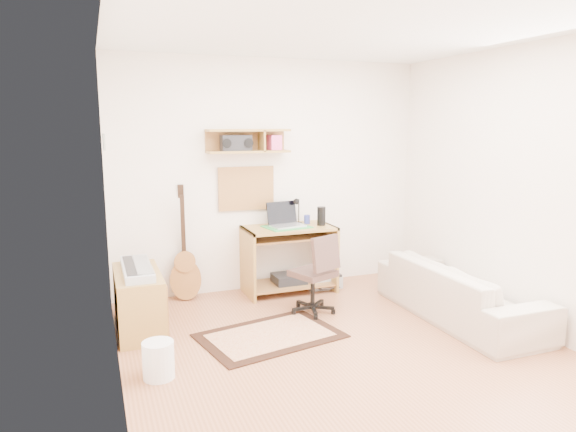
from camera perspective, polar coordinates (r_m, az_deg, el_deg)
name	(u,v)px	position (r m, az deg, el deg)	size (l,w,h in m)	color
floor	(349,355)	(4.52, 6.72, -14.78)	(3.60, 4.00, 0.01)	#AA6B46
ceiling	(357,25)	(4.16, 7.50, 19.91)	(3.60, 4.00, 0.01)	white
back_wall	(271,176)	(5.98, -1.89, 4.42)	(3.60, 0.01, 2.60)	white
left_wall	(111,213)	(3.68, -18.69, 0.34)	(0.01, 4.00, 2.60)	white
right_wall	(530,189)	(5.23, 24.91, 2.68)	(0.01, 4.00, 2.60)	white
wall_shelf	(248,141)	(5.74, -4.36, 8.16)	(0.90, 0.25, 0.26)	#AC813C
cork_board	(246,188)	(5.88, -4.58, 3.02)	(0.64, 0.03, 0.49)	#A57A52
wall_photo	(104,142)	(5.13, -19.42, 7.63)	(0.02, 0.20, 0.15)	#4C8CBF
desk	(289,259)	(5.92, 0.10, -4.74)	(1.00, 0.55, 0.75)	#AC813C
laptop	(287,215)	(5.78, -0.12, 0.12)	(0.36, 0.36, 0.28)	silver
speaker	(321,216)	(5.91, 3.65, -0.01)	(0.10, 0.10, 0.21)	black
desk_lamp	(299,211)	(6.00, 1.18, 0.56)	(0.10, 0.10, 0.29)	black
pencil_cup	(307,219)	(6.01, 2.08, -0.36)	(0.07, 0.07, 0.10)	#2F388F
boombox	(236,143)	(5.70, -5.70, 7.93)	(0.32, 0.15, 0.17)	black
rug	(270,335)	(4.82, -1.97, -12.89)	(1.21, 0.81, 0.02)	beige
task_chair	(313,273)	(5.25, 2.72, -6.25)	(0.42, 0.42, 0.83)	#3D2A24
cabinet	(139,301)	(5.06, -15.97, -8.93)	(0.40, 0.90, 0.55)	#AC813C
music_keyboard	(137,269)	(4.97, -16.15, -5.54)	(0.25, 0.80, 0.07)	#B2B5BA
guitar	(184,243)	(5.70, -11.22, -2.91)	(0.33, 0.21, 1.25)	#A56832
waste_basket	(158,360)	(4.17, -13.95, -14.99)	(0.24, 0.24, 0.28)	white
printer	(322,279)	(6.18, 3.68, -6.90)	(0.41, 0.32, 0.15)	#A5A8AA
sofa	(460,282)	(5.39, 18.20, -6.84)	(1.87, 0.55, 0.73)	#BDAB96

